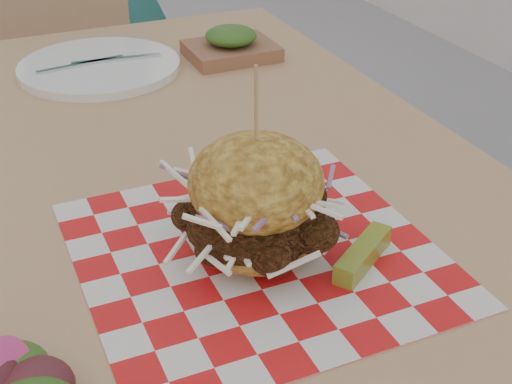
{
  "coord_description": "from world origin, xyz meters",
  "views": [
    {
      "loc": [
        -0.29,
        -0.79,
        1.19
      ],
      "look_at": [
        -0.05,
        -0.23,
        0.82
      ],
      "focal_mm": 50.0,
      "sensor_mm": 36.0,
      "label": 1
    }
  ],
  "objects": [
    {
      "name": "sandwich",
      "position": [
        -0.05,
        -0.23,
        0.81
      ],
      "size": [
        0.18,
        0.18,
        0.21
      ],
      "color": "gold",
      "rests_on": "paper_liner"
    },
    {
      "name": "paper_liner",
      "position": [
        -0.05,
        -0.23,
        0.75
      ],
      "size": [
        0.36,
        0.36,
        0.0
      ],
      "primitive_type": "cube",
      "color": "red",
      "rests_on": "patio_table"
    },
    {
      "name": "patio_chair",
      "position": [
        -0.06,
        0.92,
        0.55
      ],
      "size": [
        0.5,
        0.5,
        0.95
      ],
      "rotation": [
        0.0,
        0.0,
        -0.2
      ],
      "color": "tan",
      "rests_on": "ground"
    },
    {
      "name": "patio_table",
      "position": [
        -0.08,
        -0.01,
        0.67
      ],
      "size": [
        0.8,
        1.2,
        0.75
      ],
      "color": "tan",
      "rests_on": "ground"
    },
    {
      "name": "pickle_spear",
      "position": [
        0.04,
        -0.29,
        0.76
      ],
      "size": [
        0.09,
        0.07,
        0.02
      ],
      "primitive_type": "cube",
      "rotation": [
        0.0,
        0.0,
        0.6
      ],
      "color": "olive",
      "rests_on": "paper_liner"
    },
    {
      "name": "place_setting",
      "position": [
        -0.08,
        0.36,
        0.76
      ],
      "size": [
        0.27,
        0.27,
        0.02
      ],
      "color": "white",
      "rests_on": "patio_table"
    },
    {
      "name": "kraft_tray",
      "position": [
        0.15,
        0.33,
        0.77
      ],
      "size": [
        0.15,
        0.12,
        0.06
      ],
      "color": "brown",
      "rests_on": "patio_table"
    }
  ]
}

